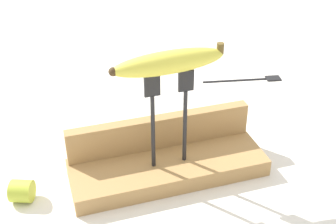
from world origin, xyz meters
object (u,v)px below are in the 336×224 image
Objects in this scene: fork_stand_center at (169,111)px; fork_fallen_near at (252,79)px; banana_raised_center at (169,62)px; banana_chunk_near at (21,191)px.

fork_fallen_near is (0.31, 0.29, -0.13)m from fork_stand_center.
banana_raised_center is at bearing -136.81° from fork_fallen_near.
fork_fallen_near is at bearing 43.19° from banana_raised_center.
fork_stand_center is 0.89× the size of fork_fallen_near.
fork_stand_center is 0.45m from fork_fallen_near.
fork_stand_center is at bearing -136.80° from fork_fallen_near.
fork_stand_center is 0.09m from banana_raised_center.
fork_fallen_near is at bearing 26.14° from banana_chunk_near.
banana_raised_center is at bearing -176.23° from fork_stand_center.
banana_chunk_near is at bearing 176.31° from fork_stand_center.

